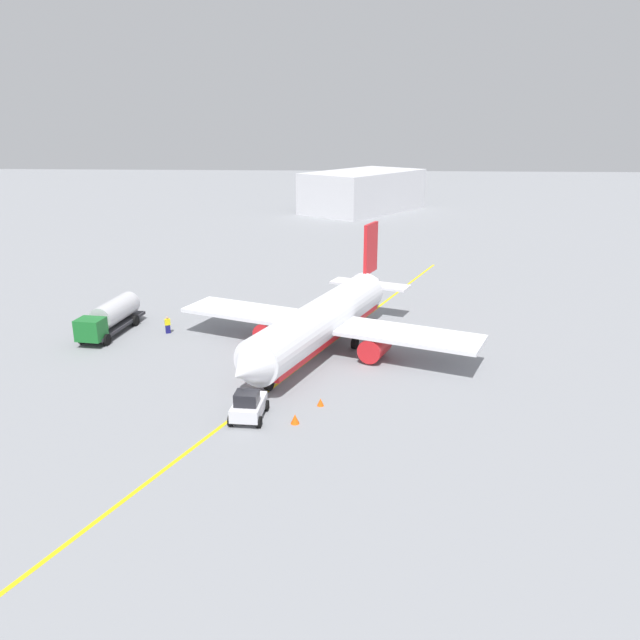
% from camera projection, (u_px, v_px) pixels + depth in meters
% --- Properties ---
extents(ground_plane, '(400.00, 400.00, 0.00)m').
position_uv_depth(ground_plane, '(320.00, 351.00, 57.20)').
color(ground_plane, gray).
extents(airplane, '(28.65, 28.29, 9.84)m').
position_uv_depth(airplane, '(322.00, 321.00, 56.75)').
color(airplane, white).
rests_on(airplane, ground).
extents(fuel_tanker, '(9.85, 3.71, 3.15)m').
position_uv_depth(fuel_tanker, '(110.00, 317.00, 61.46)').
color(fuel_tanker, '#2D2D33').
rests_on(fuel_tanker, ground).
extents(pushback_tug, '(3.70, 2.47, 2.20)m').
position_uv_depth(pushback_tug, '(248.00, 406.00, 44.17)').
color(pushback_tug, silver).
rests_on(pushback_tug, ground).
extents(refueling_worker, '(0.56, 0.63, 1.71)m').
position_uv_depth(refueling_worker, '(168.00, 325.00, 61.79)').
color(refueling_worker, navy).
rests_on(refueling_worker, ground).
extents(safety_cone_nose, '(0.63, 0.63, 0.70)m').
position_uv_depth(safety_cone_nose, '(295.00, 419.00, 43.66)').
color(safety_cone_nose, '#F2590F').
rests_on(safety_cone_nose, ground).
extents(safety_cone_wingtip, '(0.52, 0.52, 0.58)m').
position_uv_depth(safety_cone_wingtip, '(320.00, 402.00, 46.37)').
color(safety_cone_wingtip, '#F2590F').
rests_on(safety_cone_wingtip, ground).
extents(distant_hangar, '(31.85, 29.06, 8.76)m').
position_uv_depth(distant_hangar, '(363.00, 191.00, 141.09)').
color(distant_hangar, silver).
rests_on(distant_hangar, ground).
extents(taxi_line_marking, '(72.17, 28.80, 0.01)m').
position_uv_depth(taxi_line_marking, '(320.00, 351.00, 57.19)').
color(taxi_line_marking, yellow).
rests_on(taxi_line_marking, ground).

